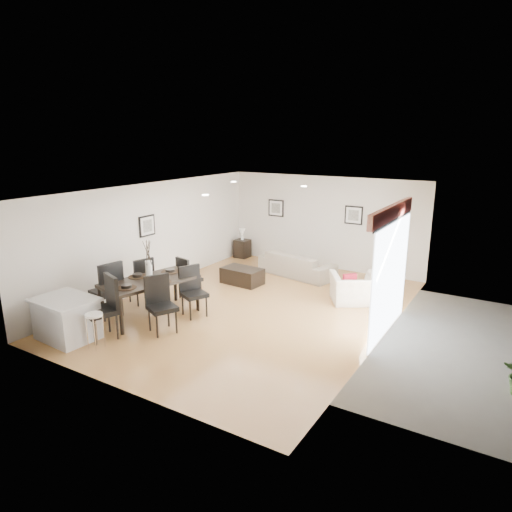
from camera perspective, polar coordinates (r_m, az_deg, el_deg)
The scene contains 26 objects.
ground at distance 10.52m, azimuth -0.42°, elevation -6.53°, with size 8.00×8.00×0.00m, color #B97C4C.
wall_back at distance 13.59m, azimuth 8.51°, elevation 4.17°, with size 6.00×0.04×2.70m, color silver.
wall_front at distance 7.18m, azimuth -17.61°, elevation -6.17°, with size 6.00×0.04×2.70m, color silver.
wall_left at distance 11.92m, azimuth -12.81°, elevation 2.46°, with size 0.04×8.00×2.70m, color silver.
wall_right at distance 8.95m, azimuth 16.13°, elevation -1.88°, with size 0.04×8.00×2.70m, color silver.
ceiling at distance 9.85m, azimuth -0.45°, elevation 8.25°, with size 6.00×8.00×0.02m, color white.
sofa at distance 12.86m, azimuth 5.14°, elevation -1.04°, with size 2.20×0.86×0.64m, color #A09281.
armchair at distance 10.98m, azimuth 12.23°, elevation -4.00°, with size 1.07×0.93×0.69m, color silver.
dining_table at distance 10.09m, azimuth -13.14°, elevation -3.34°, with size 1.47×2.19×0.84m.
dining_chair_wnear at distance 10.27m, azimuth -17.94°, elevation -3.69°, with size 0.65×0.65×1.25m.
dining_chair_wfar at distance 10.93m, azimuth -14.05°, elevation -2.71°, with size 0.62×0.62×1.10m.
dining_chair_enear at distance 9.35m, azimuth -11.91°, elevation -5.46°, with size 0.69×0.69×1.15m.
dining_chair_efar at distance 10.06m, azimuth -8.00°, elevation -3.98°, with size 0.66×0.66×1.10m.
dining_chair_head at distance 9.30m, azimuth -18.28°, elevation -5.68°, with size 0.72×0.72×1.24m.
dining_chair_foot at distance 11.03m, azimuth -8.64°, elevation -2.48°, with size 0.56×0.56×1.03m.
vase at distance 9.97m, azimuth -13.29°, elevation -0.92°, with size 1.12×1.72×0.87m.
coffee_table at distance 12.15m, azimuth -1.74°, elevation -2.49°, with size 1.06×0.63×0.42m, color black.
side_table at distance 14.73m, azimuth -1.72°, elevation 0.94°, with size 0.43×0.43×0.58m, color black.
table_lamp at distance 14.62m, azimuth -1.74°, elevation 2.94°, with size 0.19×0.19×0.36m.
cushion at distance 10.86m, azimuth 11.63°, elevation -3.03°, with size 0.32×0.10×0.32m, color maroon.
kitchen_island at distance 9.60m, azimuth -22.60°, elevation -7.21°, with size 1.23×0.97×0.82m.
bar_stool at distance 8.93m, azimuth -19.58°, elevation -7.39°, with size 0.31×0.31×0.68m.
framed_print_back_left at distance 14.20m, azimuth 2.53°, elevation 6.01°, with size 0.52×0.04×0.52m.
framed_print_back_right at distance 13.19m, azimuth 12.11°, elevation 5.01°, with size 0.52×0.04×0.52m.
framed_print_left_wall at distance 11.70m, azimuth -13.46°, elevation 3.69°, with size 0.04×0.52×0.52m.
sliding_door at distance 9.16m, azimuth 16.51°, elevation 0.52°, with size 0.12×2.70×2.57m.
Camera 1 is at (5.16, -8.32, 3.85)m, focal length 32.00 mm.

